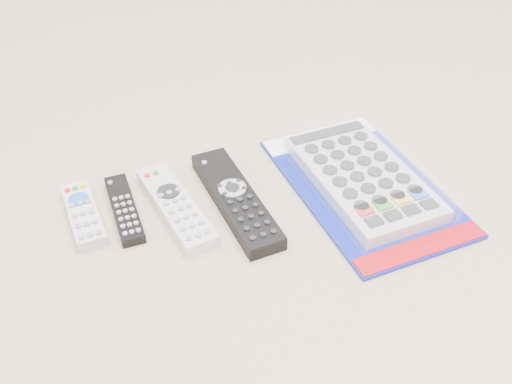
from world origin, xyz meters
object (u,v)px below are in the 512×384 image
object	(u,v)px
remote_large_black	(236,199)
jumbo_remote_packaged	(363,176)
remote_small_grey	(83,214)
remote_slim_black	(124,209)
remote_silver_dvd	(176,206)

from	to	relation	value
remote_large_black	jumbo_remote_packaged	distance (m)	0.21
remote_small_grey	remote_slim_black	distance (m)	0.06
remote_slim_black	jumbo_remote_packaged	world-z (taller)	jumbo_remote_packaged
remote_silver_dvd	remote_small_grey	bearing A→B (deg)	158.26
remote_large_black	jumbo_remote_packaged	xyz separation A→B (m)	(0.21, -0.03, 0.01)
remote_silver_dvd	remote_large_black	xyz separation A→B (m)	(0.09, -0.02, 0.00)
remote_small_grey	remote_large_black	world-z (taller)	remote_large_black
remote_silver_dvd	remote_large_black	world-z (taller)	remote_large_black
remote_small_grey	remote_slim_black	bearing A→B (deg)	-10.34
remote_small_grey	remote_large_black	bearing A→B (deg)	-16.10
remote_slim_black	remote_large_black	world-z (taller)	remote_large_black
remote_small_grey	jumbo_remote_packaged	world-z (taller)	jumbo_remote_packaged
remote_small_grey	jumbo_remote_packaged	size ratio (longest dim) A/B	0.41
jumbo_remote_packaged	remote_silver_dvd	bearing A→B (deg)	169.07
remote_small_grey	jumbo_remote_packaged	distance (m)	0.44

